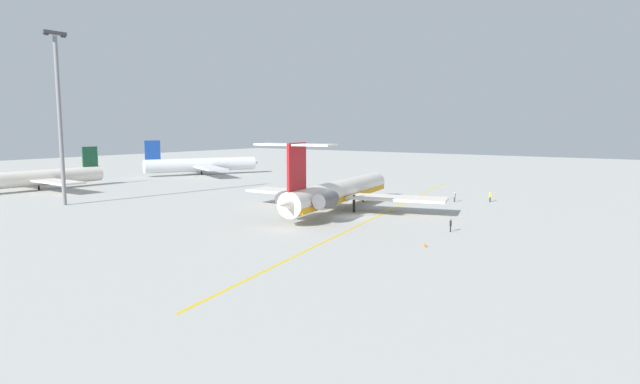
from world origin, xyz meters
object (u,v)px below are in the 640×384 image
light_mast (59,112)px  ground_crew_portside (490,196)px  ground_crew_near_tail (455,196)px  safety_cone_nose (425,245)px  ground_crew_starboard (336,187)px  airliner_mid_left (205,164)px  main_jetliner (337,192)px  airliner_far_left (34,178)px  ground_crew_near_nose (451,224)px

light_mast → ground_crew_portside: bearing=-52.0°
ground_crew_near_tail → light_mast: bearing=-99.1°
ground_crew_portside → safety_cone_nose: (-40.64, -5.34, -0.86)m
ground_crew_starboard → ground_crew_near_tail: bearing=-177.4°
airliner_mid_left → ground_crew_portside: bearing=-68.8°
main_jetliner → airliner_mid_left: bearing=54.3°
airliner_far_left → ground_crew_portside: bearing=115.6°
airliner_far_left → safety_cone_nose: bearing=90.0°
airliner_far_left → airliner_mid_left: bearing=178.9°
airliner_far_left → safety_cone_nose: airliner_far_left is taller
ground_crew_near_tail → light_mast: 70.97m
ground_crew_portside → light_mast: light_mast is taller
ground_crew_starboard → safety_cone_nose: 50.73m
ground_crew_near_tail → safety_cone_nose: ground_crew_near_tail is taller
ground_crew_near_tail → ground_crew_starboard: bearing=-135.0°
airliner_mid_left → ground_crew_portside: airliner_mid_left is taller
ground_crew_near_nose → ground_crew_portside: size_ratio=0.97×
ground_crew_near_tail → safety_cone_nose: 38.54m
main_jetliner → ground_crew_portside: (24.64, -17.15, -2.00)m
ground_crew_near_nose → light_mast: bearing=16.6°
airliner_far_left → safety_cone_nose: size_ratio=54.56×
airliner_far_left → safety_cone_nose: 90.91m
main_jetliner → safety_cone_nose: 27.75m
main_jetliner → ground_crew_portside: main_jetliner is taller
airliner_far_left → ground_crew_near_nose: (8.28, -89.96, -1.55)m
light_mast → airliner_mid_left: bearing=23.6°
main_jetliner → ground_crew_near_nose: 22.48m
main_jetliner → ground_crew_near_tail: (21.02, -11.80, -1.97)m
airliner_far_left → airliner_mid_left: airliner_mid_left is taller
ground_crew_portside → light_mast: size_ratio=0.06×
airliner_far_left → airliner_mid_left: size_ratio=0.95×
main_jetliner → light_mast: 49.69m
airliner_far_left → ground_crew_portside: (38.84, -85.53, -1.52)m
ground_crew_near_tail → light_mast: (-43.02, 54.44, 14.89)m
airliner_far_left → ground_crew_near_tail: airliner_far_left is taller
ground_crew_near_nose → light_mast: 67.87m
airliner_far_left → light_mast: 30.05m
main_jetliner → ground_crew_near_nose: (-5.92, -21.59, -2.03)m
airliner_far_left → ground_crew_portside: size_ratio=16.78×
safety_cone_nose → main_jetliner: bearing=54.6°
airliner_mid_left → ground_crew_near_nose: (-38.54, -88.07, -1.82)m
ground_crew_near_tail → airliner_far_left: bearing=-113.7°
airliner_mid_left → ground_crew_starboard: (-12.66, -53.20, -1.76)m
ground_crew_near_nose → ground_crew_portside: 30.89m
light_mast → airliner_far_left: bearing=73.1°
ground_crew_portside → ground_crew_starboard: 30.80m
airliner_mid_left → light_mast: size_ratio=1.06×
ground_crew_near_nose → ground_crew_near_tail: size_ratio=0.94×
ground_crew_portside → light_mast: bearing=-76.0°
ground_crew_near_nose → ground_crew_near_tail: bearing=-67.5°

